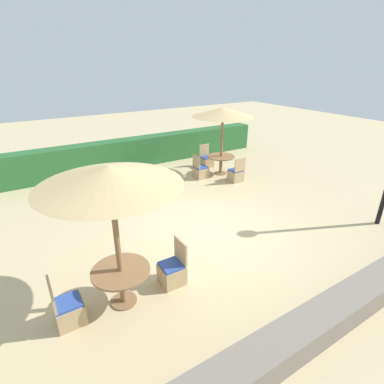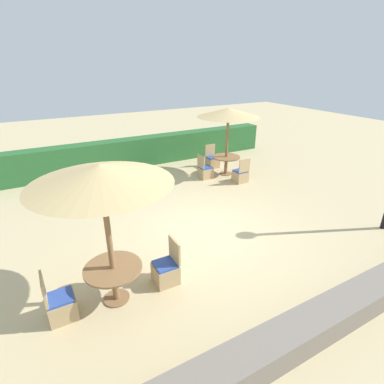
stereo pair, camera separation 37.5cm
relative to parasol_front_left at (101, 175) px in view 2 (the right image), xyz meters
The scene contains 12 objects.
ground_plane 3.89m from the parasol_front_left, 26.15° to the left, with size 40.00×40.00×0.00m, color #C6B284.
hedge_row 8.08m from the parasol_front_left, 70.01° to the left, with size 13.00×0.70×1.17m, color #28602D.
stone_border 4.23m from the parasol_front_left, 41.35° to the right, with size 10.00×0.56×0.46m, color slate.
parasol_front_left is the anchor object (origin of this frame).
round_table_front_left 1.93m from the parasol_front_left, behind, with size 1.05×1.05×0.73m.
patio_chair_front_left_east 2.46m from the parasol_front_left, ahead, with size 0.46×0.46×0.93m.
patio_chair_front_left_west 2.43m from the parasol_front_left, behind, with size 0.46×0.46×0.93m.
parasol_back_right 7.35m from the parasol_front_left, 39.09° to the left, with size 2.32×2.32×2.56m.
round_table_back_right 7.60m from the parasol_front_left, 39.09° to the left, with size 1.07×1.07×0.72m.
patio_chair_back_right_south 7.13m from the parasol_front_left, 32.82° to the left, with size 0.46×0.46×0.93m.
patio_chair_back_right_west 7.02m from the parasol_front_left, 44.36° to the left, with size 0.46×0.46×0.93m.
patio_chair_back_right_north 8.29m from the parasol_front_left, 44.56° to the left, with size 0.46×0.46×0.93m.
Camera 2 is at (-3.54, -5.83, 4.13)m, focal length 28.00 mm.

